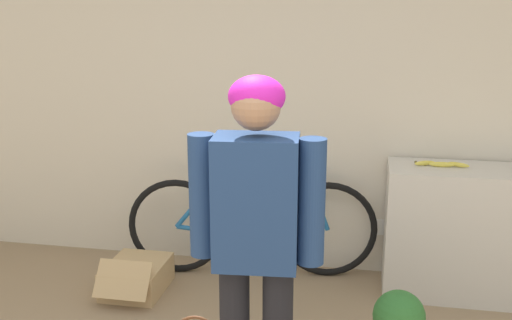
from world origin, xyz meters
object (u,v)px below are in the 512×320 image
object	(u,v)px
person	(256,224)
cardboard_box	(137,277)
bicycle	(251,225)
banana	(441,164)

from	to	relation	value
person	cardboard_box	bearing A→B (deg)	128.16
person	bicycle	xyz separation A→B (m)	(-0.33, 1.54, -0.60)
banana	cardboard_box	bearing A→B (deg)	-168.86
cardboard_box	banana	bearing A→B (deg)	11.14
bicycle	person	bearing A→B (deg)	-85.38
bicycle	banana	xyz separation A→B (m)	(1.28, -0.02, 0.53)
banana	person	bearing A→B (deg)	-121.98
person	cardboard_box	distance (m)	1.78
person	bicycle	bearing A→B (deg)	97.05
bicycle	cardboard_box	world-z (taller)	bicycle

